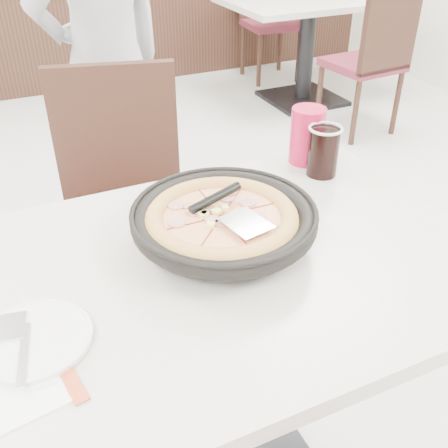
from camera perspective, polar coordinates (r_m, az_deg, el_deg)
name	(u,v)px	position (r m, az deg, el deg)	size (l,w,h in m)	color
floor	(237,438)	(1.73, 1.44, -22.28)	(7.00, 7.00, 0.00)	silver
wainscot_back	(35,23)	(4.47, -19.87, 19.90)	(5.90, 0.03, 1.10)	black
main_table	(213,382)	(1.37, -1.21, -16.84)	(1.20, 0.80, 0.75)	beige
chair_far	(125,222)	(1.79, -10.73, 0.27)	(0.42, 0.42, 0.95)	black
trivet	(230,242)	(1.15, 0.70, -1.95)	(0.12, 0.12, 0.04)	black
pizza_pan	(224,227)	(1.15, 0.00, -0.33)	(0.33, 0.33, 0.01)	black
pizza	(222,225)	(1.13, -0.24, -0.06)	(0.29, 0.29, 0.02)	#C48E41
pizza_server	(246,223)	(1.07, 2.42, 0.12)	(0.08, 0.10, 0.00)	silver
napkin	(17,384)	(0.94, -21.58, -15.90)	(0.16, 0.16, 0.00)	white
side_plate	(35,340)	(0.99, -19.87, -11.75)	(0.20, 0.20, 0.01)	white
fork	(24,354)	(0.96, -20.98, -13.04)	(0.01, 0.15, 0.00)	silver
cola_glass	(323,153)	(1.46, 10.73, 7.65)	(0.08, 0.08, 0.13)	black
red_cup	(307,136)	(1.52, 9.04, 9.49)	(0.10, 0.10, 0.16)	#B31137
diner_person	(107,67)	(2.16, -12.62, 16.30)	(0.61, 0.40, 1.67)	#A2A3A6
bg_table_right	(306,52)	(4.18, 8.90, 18.05)	(1.20, 0.80, 0.75)	beige
bg_chair_right_near	(363,60)	(3.64, 14.88, 16.83)	(0.42, 0.42, 0.95)	black
bg_chair_right_far	(271,21)	(4.68, 5.19, 21.14)	(0.42, 0.42, 0.95)	black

